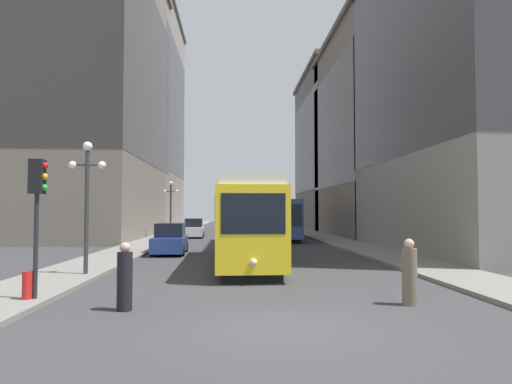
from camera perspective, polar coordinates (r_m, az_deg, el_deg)
ground_plane at (r=10.24m, az=3.23°, el=-16.72°), size 200.00×200.00×0.00m
sidewalk_left at (r=50.34m, az=-10.40°, el=-5.18°), size 2.92×120.00×0.15m
sidewalk_right at (r=50.66m, az=6.74°, el=-5.19°), size 2.92×120.00×0.15m
streetcar at (r=21.31m, az=-1.47°, el=-3.58°), size 2.89×12.22×3.89m
transit_bus at (r=40.72m, az=3.15°, el=-3.25°), size 2.93×12.80×3.45m
parked_car_left_near at (r=43.46m, az=-7.89°, el=-4.63°), size 2.00×4.54×1.82m
parked_car_left_mid at (r=27.18m, az=-10.82°, el=-5.94°), size 1.99×4.58×1.82m
pedestrian_crossing_near at (r=12.13m, az=-16.31°, el=-10.50°), size 0.39×0.39×1.73m
pedestrian_crossing_far at (r=12.99m, az=18.89°, el=-9.83°), size 0.40×0.40×1.78m
traffic_light_near_left at (r=13.71m, az=-25.95°, el=0.11°), size 0.47×0.36×3.80m
lamp_post_left_near at (r=18.37m, az=-20.64°, el=0.74°), size 1.41×0.36×5.05m
lamp_post_left_far at (r=41.36m, az=-10.76°, el=-1.03°), size 1.41×0.36×5.07m
fire_hydrant at (r=13.87m, az=-27.02°, el=-10.48°), size 0.26×0.26×0.75m
building_left_corner at (r=48.06m, az=-20.84°, el=12.41°), size 13.59×24.06×28.54m
building_left_midblock at (r=66.45m, az=-16.21°, el=9.18°), size 14.81×20.66×30.62m
building_right_corner at (r=49.06m, az=18.48°, el=7.14°), size 16.21×18.72×20.57m
building_right_midblock at (r=64.09m, az=11.83°, el=5.33°), size 13.24×19.65×21.63m
building_right_far at (r=33.08m, az=27.97°, el=14.93°), size 13.43×18.99×23.78m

